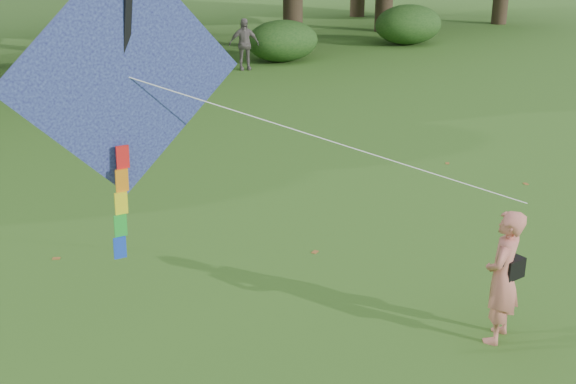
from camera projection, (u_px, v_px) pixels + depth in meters
ground at (418, 333)px, 9.39m from camera, size 100.00×100.00×0.00m
man_kite_flyer at (502, 277)px, 8.96m from camera, size 0.76×0.64×1.76m
bystander_right at (244, 44)px, 26.18m from camera, size 1.18×0.85×1.86m
crossbody_bag at (511, 267)px, 8.96m from camera, size 0.43×0.20×0.70m
flying_kite at (127, 80)px, 7.50m from camera, size 5.52×2.40×3.40m
fallen_leaves at (234, 278)px, 10.83m from camera, size 11.94×11.40×0.01m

